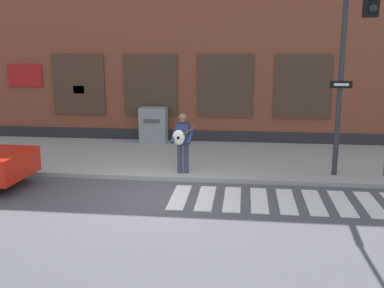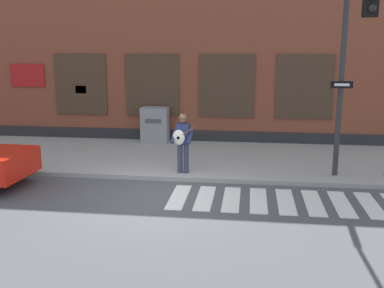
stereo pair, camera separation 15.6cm
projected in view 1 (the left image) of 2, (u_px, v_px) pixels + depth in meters
ground_plane at (156, 197)px, 11.41m from camera, size 160.00×160.00×0.00m
sidewalk at (178, 158)px, 15.18m from camera, size 28.00×5.01×0.13m
building_backdrop at (194, 32)px, 18.63m from camera, size 28.00×4.06×8.62m
crosswalk at (286, 201)px, 11.13m from camera, size 5.78×1.90×0.01m
busker at (182, 140)px, 12.91m from camera, size 0.71×0.57×1.74m
traffic_light at (352, 50)px, 11.23m from camera, size 0.60×2.74×5.13m
utility_box at (154, 125)px, 17.15m from camera, size 1.02×0.66×1.34m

